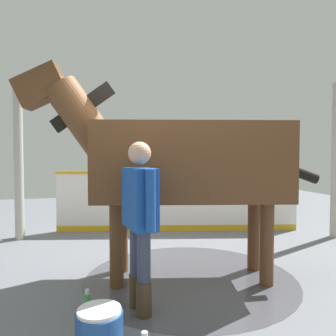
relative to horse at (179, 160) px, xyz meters
name	(u,v)px	position (x,y,z in m)	size (l,w,h in m)	color
ground_plane	(170,273)	(-0.19, -0.07, -1.47)	(16.00, 16.00, 0.02)	slate
wet_patch	(190,277)	(0.03, 0.13, -1.46)	(2.60, 2.60, 0.00)	#4C4C54
barrier_wall	(178,203)	(-2.36, 0.69, -0.90)	(1.17, 4.70, 1.21)	white
roof_post_near	(19,161)	(-2.48, -2.25, -0.04)	(0.16, 0.16, 2.84)	#B7B2A8
roof_post_far	(336,160)	(-1.17, 3.38, -0.04)	(0.16, 0.16, 2.84)	#B7B2A8
horse	(179,160)	(0.00, 0.00, 0.00)	(1.42, 3.66, 2.62)	brown
handler	(140,214)	(0.71, -0.62, -0.51)	(0.66, 0.29, 1.65)	#47331E
wash_bucket	(99,332)	(1.30, -1.03, -1.28)	(0.36, 0.36, 0.35)	#1E478C
bottle_spray	(87,303)	(0.64, -1.11, -1.35)	(0.06, 0.06, 0.24)	#4CA559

